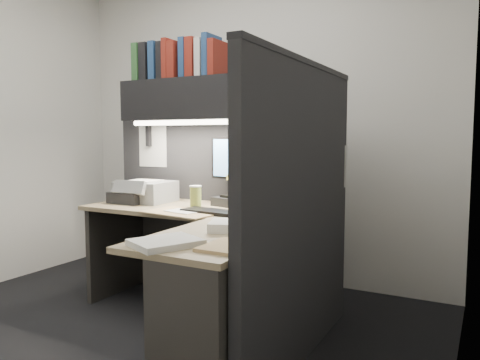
# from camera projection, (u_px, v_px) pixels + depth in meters

# --- Properties ---
(floor) EXTENTS (3.50, 3.50, 0.00)m
(floor) POSITION_uv_depth(u_px,v_px,m) (141.00, 335.00, 2.90)
(floor) COLOR black
(floor) RESTS_ON ground
(wall_back) EXTENTS (3.50, 0.04, 2.70)m
(wall_back) POSITION_uv_depth(u_px,v_px,m) (250.00, 123.00, 4.09)
(wall_back) COLOR silver
(wall_back) RESTS_ON floor
(wall_right) EXTENTS (0.04, 3.00, 2.70)m
(wall_right) POSITION_uv_depth(u_px,v_px,m) (462.00, 107.00, 1.95)
(wall_right) COLOR silver
(wall_right) RESTS_ON floor
(partition_back) EXTENTS (1.90, 0.06, 1.60)m
(partition_back) POSITION_uv_depth(u_px,v_px,m) (221.00, 192.00, 3.63)
(partition_back) COLOR black
(partition_back) RESTS_ON floor
(partition_right) EXTENTS (0.06, 1.50, 1.60)m
(partition_right) POSITION_uv_depth(u_px,v_px,m) (302.00, 216.00, 2.52)
(partition_right) COLOR black
(partition_right) RESTS_ON floor
(desk) EXTENTS (1.70, 1.53, 0.73)m
(desk) POSITION_uv_depth(u_px,v_px,m) (197.00, 275.00, 2.65)
(desk) COLOR #867655
(desk) RESTS_ON floor
(overhead_shelf) EXTENTS (1.55, 0.34, 0.30)m
(overhead_shelf) POSITION_uv_depth(u_px,v_px,m) (219.00, 99.00, 3.36)
(overhead_shelf) COLOR black
(overhead_shelf) RESTS_ON partition_back
(task_light_tube) EXTENTS (1.32, 0.04, 0.04)m
(task_light_tube) POSITION_uv_depth(u_px,v_px,m) (209.00, 122.00, 3.25)
(task_light_tube) COLOR white
(task_light_tube) RESTS_ON overhead_shelf
(monitor) EXTENTS (0.46, 0.27, 0.50)m
(monitor) POSITION_uv_depth(u_px,v_px,m) (237.00, 179.00, 3.32)
(monitor) COLOR black
(monitor) RESTS_ON desk
(keyboard) EXTENTS (0.49, 0.19, 0.02)m
(keyboard) POSITION_uv_depth(u_px,v_px,m) (216.00, 212.00, 3.02)
(keyboard) COLOR black
(keyboard) RESTS_ON desk
(mousepad) EXTENTS (0.22, 0.20, 0.00)m
(mousepad) POSITION_uv_depth(u_px,v_px,m) (253.00, 216.00, 2.92)
(mousepad) COLOR #1C469A
(mousepad) RESTS_ON desk
(mouse) EXTENTS (0.09, 0.12, 0.04)m
(mouse) POSITION_uv_depth(u_px,v_px,m) (251.00, 212.00, 2.93)
(mouse) COLOR black
(mouse) RESTS_ON mousepad
(telephone) EXTENTS (0.23, 0.23, 0.08)m
(telephone) POSITION_uv_depth(u_px,v_px,m) (286.00, 205.00, 3.13)
(telephone) COLOR #B7AB8C
(telephone) RESTS_ON desk
(coffee_cup) EXTENTS (0.09, 0.09, 0.15)m
(coffee_cup) POSITION_uv_depth(u_px,v_px,m) (196.00, 198.00, 3.26)
(coffee_cup) COLOR #ABAF46
(coffee_cup) RESTS_ON desk
(printer) EXTENTS (0.40, 0.35, 0.16)m
(printer) POSITION_uv_depth(u_px,v_px,m) (146.00, 191.00, 3.59)
(printer) COLOR gray
(printer) RESTS_ON desk
(notebook_stack) EXTENTS (0.28, 0.24, 0.08)m
(notebook_stack) POSITION_uv_depth(u_px,v_px,m) (131.00, 197.00, 3.54)
(notebook_stack) COLOR black
(notebook_stack) RESTS_ON desk
(open_folder) EXTENTS (0.52, 0.38, 0.01)m
(open_folder) POSITION_uv_depth(u_px,v_px,m) (183.00, 212.00, 3.06)
(open_folder) COLOR tan
(open_folder) RESTS_ON desk
(paper_stack_a) EXTENTS (0.32, 0.29, 0.05)m
(paper_stack_a) POSITION_uv_depth(u_px,v_px,m) (234.00, 226.00, 2.49)
(paper_stack_a) COLOR white
(paper_stack_a) RESTS_ON desk
(paper_stack_b) EXTENTS (0.34, 0.37, 0.03)m
(paper_stack_b) POSITION_uv_depth(u_px,v_px,m) (166.00, 243.00, 2.14)
(paper_stack_b) COLOR white
(paper_stack_b) RESTS_ON desk
(manila_stack) EXTENTS (0.21, 0.27, 0.02)m
(manila_stack) POSITION_uv_depth(u_px,v_px,m) (229.00, 246.00, 2.09)
(manila_stack) COLOR tan
(manila_stack) RESTS_ON desk
(binder_row) EXTENTS (0.72, 0.26, 0.31)m
(binder_row) POSITION_uv_depth(u_px,v_px,m) (179.00, 61.00, 3.50)
(binder_row) COLOR #2B562B
(binder_row) RESTS_ON overhead_shelf
(pinned_papers) EXTENTS (1.76, 1.31, 0.51)m
(pinned_papers) POSITION_uv_depth(u_px,v_px,m) (243.00, 163.00, 3.09)
(pinned_papers) COLOR white
(pinned_papers) RESTS_ON partition_back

